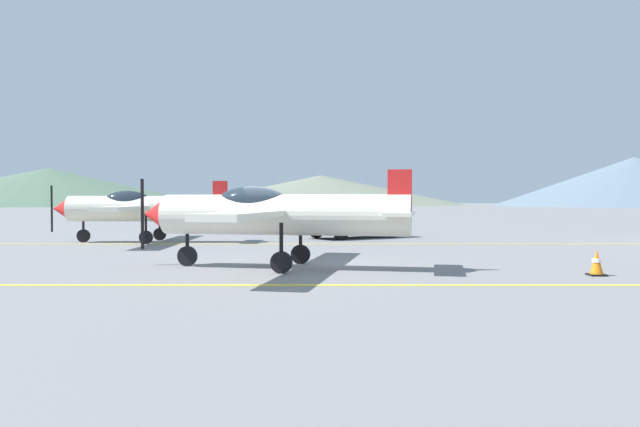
% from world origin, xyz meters
% --- Properties ---
extents(ground_plane, '(400.00, 400.00, 0.00)m').
position_xyz_m(ground_plane, '(0.00, 0.00, 0.00)').
color(ground_plane, slate).
extents(apron_line_near, '(80.00, 0.16, 0.01)m').
position_xyz_m(apron_line_near, '(0.00, -3.52, 0.01)').
color(apron_line_near, yellow).
rests_on(apron_line_near, ground_plane).
extents(apron_line_far, '(80.00, 0.16, 0.01)m').
position_xyz_m(apron_line_far, '(0.00, 7.33, 0.01)').
color(apron_line_far, yellow).
rests_on(apron_line_far, ground_plane).
extents(airplane_near, '(7.12, 8.14, 2.44)m').
position_xyz_m(airplane_near, '(-0.30, -0.51, 1.37)').
color(airplane_near, silver).
rests_on(airplane_near, ground_plane).
extents(airplane_mid, '(7.02, 8.10, 2.44)m').
position_xyz_m(airplane_mid, '(-6.23, 8.29, 1.37)').
color(airplane_mid, silver).
rests_on(airplane_mid, ground_plane).
extents(car_sedan, '(4.55, 3.95, 1.62)m').
position_xyz_m(car_sedan, '(2.40, 10.95, 0.84)').
color(car_sedan, black).
rests_on(car_sedan, ground_plane).
extents(traffic_cone_front, '(0.36, 0.36, 0.59)m').
position_xyz_m(traffic_cone_front, '(7.09, -1.98, 0.29)').
color(traffic_cone_front, black).
rests_on(traffic_cone_front, ground_plane).
extents(hill_left, '(82.18, 82.18, 9.47)m').
position_xyz_m(hill_left, '(-68.69, 138.31, 4.73)').
color(hill_left, '#4C6651').
rests_on(hill_left, ground_plane).
extents(hill_centerleft, '(77.77, 77.77, 8.01)m').
position_xyz_m(hill_centerleft, '(1.08, 148.64, 4.01)').
color(hill_centerleft, slate).
rests_on(hill_centerleft, ground_plane).
extents(hill_centerright, '(62.13, 62.13, 11.12)m').
position_xyz_m(hill_centerright, '(72.25, 120.64, 5.56)').
color(hill_centerright, slate).
rests_on(hill_centerright, ground_plane).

